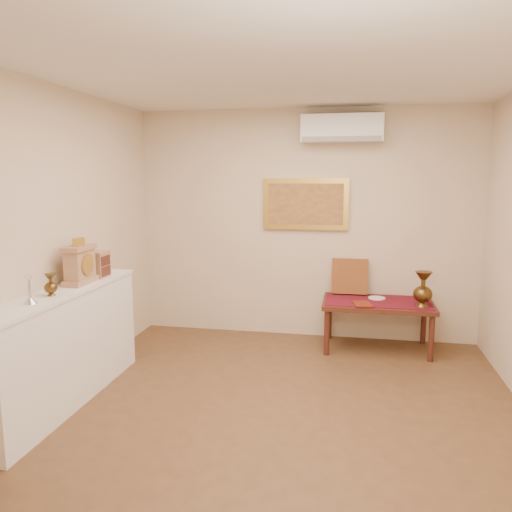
% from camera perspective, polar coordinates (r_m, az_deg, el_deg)
% --- Properties ---
extents(floor, '(4.50, 4.50, 0.00)m').
position_cam_1_polar(floor, '(4.16, 2.35, -18.38)').
color(floor, brown).
rests_on(floor, ground).
extents(ceiling, '(4.50, 4.50, 0.00)m').
position_cam_1_polar(ceiling, '(3.78, 2.63, 20.99)').
color(ceiling, silver).
rests_on(ceiling, ground).
extents(wall_back, '(4.00, 0.02, 2.70)m').
position_cam_1_polar(wall_back, '(5.96, 5.67, 3.54)').
color(wall_back, beige).
rests_on(wall_back, ground).
extents(wall_front, '(4.00, 0.02, 2.70)m').
position_cam_1_polar(wall_front, '(1.61, -9.63, -11.74)').
color(wall_front, beige).
rests_on(wall_front, ground).
extents(wall_left, '(0.02, 4.50, 2.70)m').
position_cam_1_polar(wall_left, '(4.49, -23.67, 1.02)').
color(wall_left, beige).
rests_on(wall_left, ground).
extents(candlestick, '(0.10, 0.10, 0.22)m').
position_cam_1_polar(candlestick, '(4.08, -24.50, -3.50)').
color(candlestick, silver).
rests_on(candlestick, display_ledge).
extents(brass_urn_small, '(0.10, 0.10, 0.23)m').
position_cam_1_polar(brass_urn_small, '(4.28, -22.44, -2.71)').
color(brass_urn_small, brown).
rests_on(brass_urn_small, display_ledge).
extents(table_cloth, '(1.14, 0.59, 0.01)m').
position_cam_1_polar(table_cloth, '(5.71, 13.75, -5.03)').
color(table_cloth, maroon).
rests_on(table_cloth, low_table).
extents(brass_urn_tall, '(0.20, 0.20, 0.45)m').
position_cam_1_polar(brass_urn_tall, '(5.56, 18.57, -3.19)').
color(brass_urn_tall, brown).
rests_on(brass_urn_tall, table_cloth).
extents(plate, '(0.19, 0.19, 0.01)m').
position_cam_1_polar(plate, '(5.81, 13.64, -4.69)').
color(plate, white).
rests_on(plate, table_cloth).
extents(menu, '(0.22, 0.28, 0.01)m').
position_cam_1_polar(menu, '(5.51, 12.07, -5.39)').
color(menu, maroon).
rests_on(menu, table_cloth).
extents(cushion, '(0.41, 0.18, 0.42)m').
position_cam_1_polar(cushion, '(5.94, 10.66, -2.30)').
color(cushion, maroon).
rests_on(cushion, table_cloth).
extents(display_ledge, '(0.37, 2.02, 0.98)m').
position_cam_1_polar(display_ledge, '(4.58, -21.15, -9.72)').
color(display_ledge, white).
rests_on(display_ledge, floor).
extents(mantel_clock, '(0.17, 0.36, 0.41)m').
position_cam_1_polar(mantel_clock, '(4.66, -19.47, -0.90)').
color(mantel_clock, tan).
rests_on(mantel_clock, display_ledge).
extents(wooden_chest, '(0.16, 0.21, 0.24)m').
position_cam_1_polar(wooden_chest, '(4.92, -17.57, -0.90)').
color(wooden_chest, tan).
rests_on(wooden_chest, display_ledge).
extents(low_table, '(1.20, 0.70, 0.55)m').
position_cam_1_polar(low_table, '(5.73, 13.72, -5.70)').
color(low_table, '#4F2117').
rests_on(low_table, floor).
extents(painting, '(1.00, 0.06, 0.60)m').
position_cam_1_polar(painting, '(5.91, 5.68, 5.93)').
color(painting, gold).
rests_on(painting, wall_back).
extents(ac_unit, '(0.90, 0.25, 0.30)m').
position_cam_1_polar(ac_unit, '(5.80, 9.78, 14.18)').
color(ac_unit, white).
rests_on(ac_unit, wall_back).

